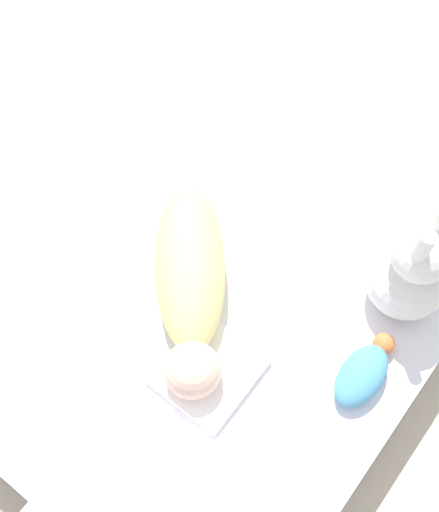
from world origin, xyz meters
The scene contains 6 objects.
ground_plane centered at (0.00, 0.00, 0.00)m, with size 12.00×12.00×0.00m, color #B2A893.
bed_mattress centered at (0.00, 0.00, 0.10)m, with size 1.46×1.00×0.20m.
burp_cloth centered at (-0.29, -0.11, 0.21)m, with size 0.21×0.19×0.02m.
swaddled_baby centered at (-0.17, 0.04, 0.27)m, with size 0.46×0.41×0.15m.
bunny_plush centered at (0.12, -0.34, 0.33)m, with size 0.18×0.18×0.35m.
turtle_plush centered at (-0.10, -0.38, 0.23)m, with size 0.20×0.09×0.07m.
Camera 1 is at (-0.65, -0.41, 1.73)m, focal length 50.00 mm.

